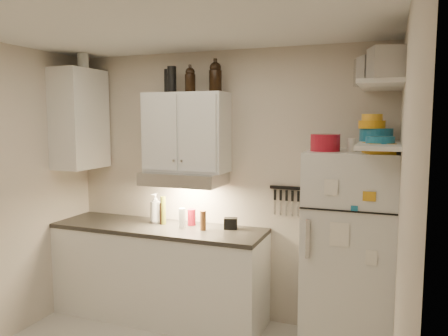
% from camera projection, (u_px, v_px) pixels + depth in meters
% --- Properties ---
extents(ceiling, '(3.20, 3.00, 0.02)m').
position_uv_depth(ceiling, '(136.00, 14.00, 2.73)').
color(ceiling, silver).
rests_on(ceiling, ground).
extents(back_wall, '(3.20, 0.02, 2.60)m').
position_uv_depth(back_wall, '(222.00, 186.00, 4.28)').
color(back_wall, beige).
rests_on(back_wall, ground).
extents(right_wall, '(0.02, 3.00, 2.60)m').
position_uv_depth(right_wall, '(403.00, 243.00, 2.31)').
color(right_wall, beige).
rests_on(right_wall, ground).
extents(base_cabinet, '(2.10, 0.60, 0.88)m').
position_uv_depth(base_cabinet, '(159.00, 274.00, 4.29)').
color(base_cabinet, white).
rests_on(base_cabinet, floor).
extents(countertop, '(2.10, 0.62, 0.04)m').
position_uv_depth(countertop, '(158.00, 228.00, 4.24)').
color(countertop, '#2C2A26').
rests_on(countertop, base_cabinet).
extents(upper_cabinet, '(0.80, 0.33, 0.75)m').
position_uv_depth(upper_cabinet, '(187.00, 132.00, 4.17)').
color(upper_cabinet, white).
rests_on(upper_cabinet, back_wall).
extents(side_cabinet, '(0.33, 0.55, 1.00)m').
position_uv_depth(side_cabinet, '(80.00, 119.00, 4.43)').
color(side_cabinet, white).
rests_on(side_cabinet, left_wall).
extents(range_hood, '(0.76, 0.46, 0.12)m').
position_uv_depth(range_hood, '(184.00, 178.00, 4.16)').
color(range_hood, silver).
rests_on(range_hood, back_wall).
extents(fridge, '(0.70, 0.68, 1.70)m').
position_uv_depth(fridge, '(349.00, 255.00, 3.57)').
color(fridge, silver).
rests_on(fridge, floor).
extents(shelf_hi, '(0.30, 0.95, 0.03)m').
position_uv_depth(shelf_hi, '(382.00, 85.00, 3.22)').
color(shelf_hi, white).
rests_on(shelf_hi, right_wall).
extents(shelf_lo, '(0.30, 0.95, 0.03)m').
position_uv_depth(shelf_lo, '(379.00, 145.00, 3.27)').
color(shelf_lo, white).
rests_on(shelf_lo, right_wall).
extents(knife_strip, '(0.42, 0.02, 0.03)m').
position_uv_depth(knife_strip, '(292.00, 188.00, 4.01)').
color(knife_strip, black).
rests_on(knife_strip, back_wall).
extents(dutch_oven, '(0.31, 0.31, 0.13)m').
position_uv_depth(dutch_oven, '(325.00, 143.00, 3.44)').
color(dutch_oven, maroon).
rests_on(dutch_oven, fridge).
extents(book_stack, '(0.25, 0.28, 0.08)m').
position_uv_depth(book_stack, '(379.00, 148.00, 3.21)').
color(book_stack, orange).
rests_on(book_stack, fridge).
extents(spice_jar, '(0.08, 0.08, 0.10)m').
position_uv_depth(spice_jar, '(352.00, 145.00, 3.42)').
color(spice_jar, silver).
rests_on(spice_jar, fridge).
extents(stock_pot, '(0.32, 0.32, 0.21)m').
position_uv_depth(stock_pot, '(373.00, 73.00, 3.49)').
color(stock_pot, silver).
rests_on(stock_pot, shelf_hi).
extents(tin_a, '(0.23, 0.22, 0.18)m').
position_uv_depth(tin_a, '(373.00, 69.00, 3.10)').
color(tin_a, '#AAAAAD').
rests_on(tin_a, shelf_hi).
extents(tin_b, '(0.25, 0.25, 0.20)m').
position_uv_depth(tin_b, '(386.00, 63.00, 2.83)').
color(tin_b, '#AAAAAD').
rests_on(tin_b, shelf_hi).
extents(bowl_teal, '(0.26, 0.26, 0.10)m').
position_uv_depth(bowl_teal, '(376.00, 135.00, 3.49)').
color(bowl_teal, '#1A698F').
rests_on(bowl_teal, shelf_lo).
extents(bowl_orange, '(0.21, 0.21, 0.06)m').
position_uv_depth(bowl_orange, '(372.00, 124.00, 3.46)').
color(bowl_orange, orange).
rests_on(bowl_orange, bowl_teal).
extents(bowl_yellow, '(0.16, 0.16, 0.05)m').
position_uv_depth(bowl_yellow, '(372.00, 117.00, 3.46)').
color(bowl_yellow, yellow).
rests_on(bowl_yellow, bowl_orange).
extents(plates, '(0.27, 0.27, 0.05)m').
position_uv_depth(plates, '(380.00, 140.00, 3.19)').
color(plates, '#1A698F').
rests_on(plates, shelf_lo).
extents(growler_a, '(0.12, 0.12, 0.23)m').
position_uv_depth(growler_a, '(190.00, 79.00, 4.02)').
color(growler_a, black).
rests_on(growler_a, upper_cabinet).
extents(growler_b, '(0.14, 0.14, 0.28)m').
position_uv_depth(growler_b, '(215.00, 77.00, 4.01)').
color(growler_b, black).
rests_on(growler_b, upper_cabinet).
extents(thermos_a, '(0.11, 0.11, 0.24)m').
position_uv_depth(thermos_a, '(172.00, 80.00, 4.10)').
color(thermos_a, black).
rests_on(thermos_a, upper_cabinet).
extents(thermos_b, '(0.10, 0.10, 0.22)m').
position_uv_depth(thermos_b, '(168.00, 81.00, 4.15)').
color(thermos_b, black).
rests_on(thermos_b, upper_cabinet).
extents(side_jar, '(0.12, 0.12, 0.15)m').
position_uv_depth(side_jar, '(83.00, 61.00, 4.32)').
color(side_jar, silver).
rests_on(side_jar, side_cabinet).
extents(soap_bottle, '(0.15, 0.15, 0.33)m').
position_uv_depth(soap_bottle, '(155.00, 206.00, 4.34)').
color(soap_bottle, white).
rests_on(soap_bottle, countertop).
extents(pepper_mill, '(0.07, 0.07, 0.18)m').
position_uv_depth(pepper_mill, '(203.00, 220.00, 4.06)').
color(pepper_mill, brown).
rests_on(pepper_mill, countertop).
extents(oil_bottle, '(0.06, 0.06, 0.28)m').
position_uv_depth(oil_bottle, '(163.00, 210.00, 4.29)').
color(oil_bottle, '#606519').
rests_on(oil_bottle, countertop).
extents(vinegar_bottle, '(0.06, 0.06, 0.21)m').
position_uv_depth(vinegar_bottle, '(162.00, 214.00, 4.29)').
color(vinegar_bottle, black).
rests_on(vinegar_bottle, countertop).
extents(clear_bottle, '(0.08, 0.08, 0.19)m').
position_uv_depth(clear_bottle, '(182.00, 218.00, 4.15)').
color(clear_bottle, silver).
rests_on(clear_bottle, countertop).
extents(red_jar, '(0.08, 0.08, 0.16)m').
position_uv_depth(red_jar, '(192.00, 217.00, 4.25)').
color(red_jar, maroon).
rests_on(red_jar, countertop).
extents(caddy, '(0.14, 0.12, 0.11)m').
position_uv_depth(caddy, '(231.00, 223.00, 4.11)').
color(caddy, black).
rests_on(caddy, countertop).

